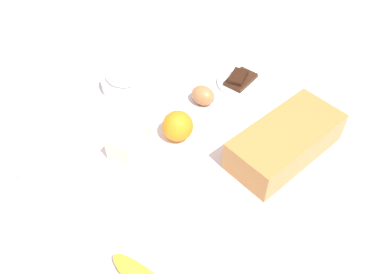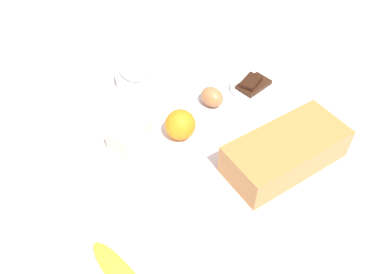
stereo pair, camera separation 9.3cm
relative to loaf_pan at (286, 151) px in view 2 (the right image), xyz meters
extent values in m
cube|color=silver|center=(0.15, -0.15, -0.05)|extent=(2.40, 2.40, 0.02)
cube|color=#B77A3D|center=(0.00, 0.00, 0.00)|extent=(0.28, 0.13, 0.08)
cube|color=black|center=(0.00, 0.00, 0.00)|extent=(0.27, 0.12, 0.07)
cylinder|color=white|center=(0.13, -0.44, -0.02)|extent=(0.14, 0.14, 0.04)
torus|color=white|center=(0.13, -0.44, -0.01)|extent=(0.14, 0.14, 0.01)
ellipsoid|color=white|center=(0.13, -0.44, 0.00)|extent=(0.11, 0.11, 0.04)
cylinder|color=white|center=(0.45, -0.32, -0.02)|extent=(0.12, 0.12, 0.04)
torus|color=white|center=(0.45, -0.32, 0.00)|extent=(0.12, 0.12, 0.01)
ellipsoid|color=white|center=(0.45, -0.32, 0.01)|extent=(0.09, 0.09, 0.03)
sphere|color=orange|center=(0.15, -0.20, 0.00)|extent=(0.08, 0.08, 0.08)
cube|color=#F4EDB2|center=(0.27, -0.25, -0.01)|extent=(0.11, 0.09, 0.06)
ellipsoid|color=#AC7446|center=(0.02, -0.26, -0.02)|extent=(0.06, 0.07, 0.05)
cylinder|color=white|center=(-0.11, -0.24, -0.04)|extent=(0.13, 0.13, 0.01)
cube|color=#381E11|center=(-0.11, -0.24, -0.03)|extent=(0.10, 0.07, 0.01)
cube|color=black|center=(-0.10, -0.25, -0.01)|extent=(0.07, 0.06, 0.01)
camera|label=1|loc=(0.58, 0.33, 0.68)|focal=37.74mm
camera|label=2|loc=(0.50, 0.38, 0.68)|focal=37.74mm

